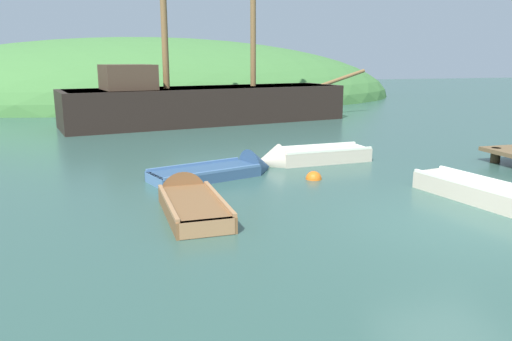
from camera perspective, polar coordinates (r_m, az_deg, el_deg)
The scene contains 8 objects.
ground_plane at distance 10.16m, azimuth 21.89°, elevation -5.94°, with size 120.00×120.00×0.00m, color #33564C.
shore_hill at distance 40.65m, azimuth -12.50°, elevation 8.13°, with size 40.51×24.90×9.39m, color #477F3D.
sailing_ship at distance 24.51m, azimuth -5.88°, elevation 7.01°, with size 16.46×5.83×12.15m.
rowboat_near_dock at distance 10.58m, azimuth -7.71°, elevation -3.78°, with size 1.16×3.29×1.06m.
rowboat_outer_right at distance 15.08m, azimuth 5.97°, elevation 1.43°, with size 3.64×1.23×0.99m.
rowboat_outer_left at distance 13.43m, azimuth -3.42°, elevation -0.24°, with size 3.72×2.18×1.13m.
rowboat_far at distance 11.88m, azimuth 25.47°, elevation -2.88°, with size 1.49×3.64×0.87m.
buoy_orange at distance 13.09m, azimuth 6.66°, elevation -0.99°, with size 0.43×0.43×0.43m, color orange.
Camera 1 is at (-6.14, -7.47, 3.10)m, focal length 34.70 mm.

